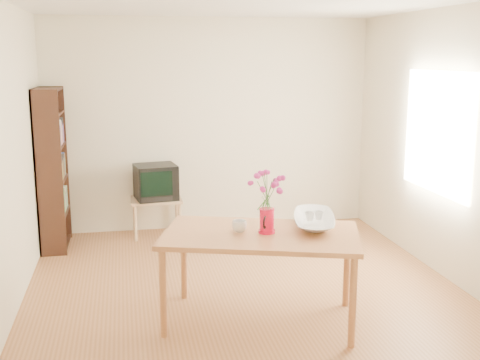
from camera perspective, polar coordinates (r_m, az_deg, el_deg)
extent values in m
plane|color=#925B33|center=(5.64, 0.59, -10.62)|extent=(4.50, 4.50, 0.00)
plane|color=white|center=(5.23, 0.66, 16.74)|extent=(4.50, 4.50, 0.00)
plane|color=#F1E2C1|center=(7.48, -2.87, 5.24)|extent=(4.00, 0.00, 4.00)
plane|color=#F1E2C1|center=(3.16, 8.91, -3.92)|extent=(4.00, 0.00, 4.00)
plane|color=#F1E2C1|center=(5.26, -21.25, 1.70)|extent=(0.00, 4.50, 4.50)
plane|color=#F1E2C1|center=(6.01, 19.68, 2.97)|extent=(0.00, 4.50, 4.50)
plane|color=white|center=(6.24, 18.19, 4.31)|extent=(0.00, 1.30, 1.30)
cube|color=#A56338|center=(4.84, 1.98, -5.25)|extent=(1.75, 1.32, 0.04)
cylinder|color=#A56338|center=(4.72, -7.31, -10.63)|extent=(0.06, 0.06, 0.71)
cylinder|color=#A56338|center=(4.61, 10.64, -11.33)|extent=(0.06, 0.06, 0.71)
cylinder|color=#A56338|center=(5.42, -5.35, -7.58)|extent=(0.06, 0.06, 0.71)
cylinder|color=#A56338|center=(5.32, 10.10, -8.09)|extent=(0.06, 0.06, 0.71)
cube|color=tan|center=(7.28, -7.95, -1.86)|extent=(0.60, 0.45, 0.03)
cylinder|color=tan|center=(7.16, -9.90, -4.08)|extent=(0.04, 0.04, 0.43)
cylinder|color=tan|center=(7.18, -5.74, -3.90)|extent=(0.04, 0.04, 0.43)
cylinder|color=tan|center=(7.51, -9.96, -3.32)|extent=(0.04, 0.04, 0.43)
cylinder|color=tan|center=(7.54, -6.00, -3.16)|extent=(0.04, 0.04, 0.43)
cube|color=black|center=(6.68, -17.68, 0.45)|extent=(0.28, 0.02, 1.80)
cube|color=black|center=(7.34, -17.10, 1.46)|extent=(0.28, 0.03, 1.80)
cube|color=black|center=(7.03, -18.44, 0.93)|extent=(0.02, 0.70, 1.80)
cube|color=black|center=(7.21, -16.96, -5.75)|extent=(0.27, 0.65, 0.02)
cube|color=black|center=(7.12, -17.13, -2.98)|extent=(0.27, 0.65, 0.02)
cube|color=black|center=(7.03, -17.31, 0.02)|extent=(0.27, 0.65, 0.02)
cube|color=black|center=(6.97, -17.50, 3.08)|extent=(0.27, 0.65, 0.02)
cube|color=black|center=(6.93, -17.69, 6.02)|extent=(0.27, 0.65, 0.02)
cube|color=black|center=(6.91, -17.82, 8.16)|extent=(0.27, 0.65, 0.02)
cylinder|color=red|center=(4.81, 2.55, -3.93)|extent=(0.11, 0.11, 0.19)
cylinder|color=red|center=(4.84, 2.54, -4.89)|extent=(0.13, 0.13, 0.02)
cylinder|color=red|center=(4.79, 2.56, -2.79)|extent=(0.12, 0.12, 0.01)
cone|color=red|center=(4.75, 2.95, -3.19)|extent=(0.07, 0.08, 0.06)
torus|color=black|center=(4.86, 2.02, -3.64)|extent=(0.06, 0.10, 0.10)
imported|color=white|center=(4.84, -0.05, -4.40)|extent=(0.16, 0.16, 0.10)
imported|color=white|center=(5.02, 7.10, -1.66)|extent=(0.62, 0.62, 0.48)
imported|color=white|center=(5.02, 6.65, -2.21)|extent=(0.08, 0.08, 0.06)
imported|color=white|center=(5.06, 7.50, -2.13)|extent=(0.07, 0.07, 0.06)
cube|color=black|center=(7.24, -8.00, -0.16)|extent=(0.53, 0.50, 0.41)
cube|color=black|center=(7.31, -8.04, 0.11)|extent=(0.36, 0.28, 0.29)
cube|color=black|center=(7.01, -7.90, -0.37)|extent=(0.37, 0.07, 0.29)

